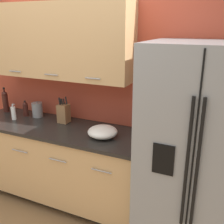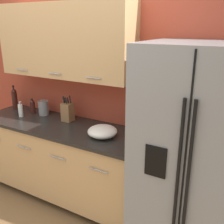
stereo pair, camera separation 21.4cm
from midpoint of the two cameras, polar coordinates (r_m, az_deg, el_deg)
The scene contains 9 objects.
wall_back at distance 2.97m, azimuth -4.43°, elevation 8.05°, with size 10.00×0.39×2.60m.
counter_unit at distance 3.13m, azimuth -8.96°, elevation -10.17°, with size 2.01×0.64×0.90m.
refrigerator at distance 2.31m, azimuth 20.30°, elevation -9.30°, with size 0.92×0.79×1.83m.
knife_block at distance 2.98m, azimuth -7.63°, elevation 0.04°, with size 0.12×0.11×0.30m.
wine_bottle at distance 3.57m, azimuth -18.86°, elevation 2.79°, with size 0.07×0.07×0.31m.
soap_dispenser at distance 3.26m, azimuth -17.55°, elevation 0.35°, with size 0.06×0.05×0.19m.
oil_bottle at distance 3.32m, azimuth -15.17°, elevation 1.14°, with size 0.06×0.06×0.19m.
steel_canister at distance 3.26m, azimuth -12.88°, elevation 0.89°, with size 0.13×0.13×0.19m.
mixing_bowl at distance 2.56m, azimuth 0.30°, elevation -4.29°, with size 0.29×0.29×0.11m.
Camera 2 is at (1.69, -1.35, 1.95)m, focal length 42.00 mm.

